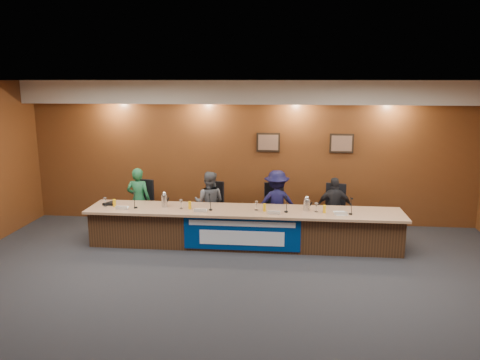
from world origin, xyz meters
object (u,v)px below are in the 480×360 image
object	(u,v)px
office_chair_d	(334,213)
carafe_right	(307,205)
panelist_c	(276,203)
office_chair_a	(141,208)
dais_body	(244,228)
panelist_a	(139,200)
office_chair_b	(210,210)
office_chair_c	(276,212)
banner	(242,234)
panelist_b	(209,203)
panelist_d	(334,208)
speakerphone	(110,204)
carafe_left	(164,201)

from	to	relation	value
office_chair_d	carafe_right	size ratio (longest dim) A/B	2.15
panelist_c	office_chair_a	xyz separation A→B (m)	(-2.95, 0.10, -0.22)
dais_body	panelist_a	size ratio (longest dim) A/B	4.32
office_chair_b	office_chair_d	size ratio (longest dim) A/B	1.00
office_chair_c	banner	bearing A→B (deg)	-134.41
banner	office_chair_b	xyz separation A→B (m)	(-0.79, 1.20, 0.10)
panelist_b	panelist_d	size ratio (longest dim) A/B	1.06
office_chair_d	panelist_d	bearing A→B (deg)	-76.36
office_chair_a	panelist_d	bearing A→B (deg)	11.37
panelist_a	office_chair_b	xyz separation A→B (m)	(1.53, 0.10, -0.21)
panelist_b	carafe_right	xyz separation A→B (m)	(2.01, -0.69, 0.19)
panelist_c	office_chair_a	world-z (taller)	panelist_c
panelist_a	speakerphone	distance (m)	0.76
speakerphone	carafe_right	bearing A→B (deg)	-0.50
speakerphone	panelist_b	bearing A→B (deg)	19.01
panelist_a	panelist_d	world-z (taller)	panelist_a
panelist_c	office_chair_d	xyz separation A→B (m)	(1.19, 0.10, -0.22)
dais_body	office_chair_c	distance (m)	1.01
carafe_right	office_chair_c	bearing A→B (deg)	126.89
dais_body	office_chair_b	bearing A→B (deg)	135.26
dais_body	office_chair_b	distance (m)	1.13
dais_body	banner	world-z (taller)	banner
panelist_b	dais_body	bearing A→B (deg)	143.56
panelist_a	panelist_b	distance (m)	1.53
banner	panelist_c	world-z (taller)	panelist_c
panelist_c	office_chair_d	distance (m)	1.21
panelist_d	office_chair_c	xyz separation A→B (m)	(-1.19, 0.10, -0.15)
banner	office_chair_b	size ratio (longest dim) A/B	4.58
panelist_c	banner	bearing A→B (deg)	52.60
office_chair_b	office_chair_c	size ratio (longest dim) A/B	1.00
panelist_b	office_chair_a	world-z (taller)	panelist_b
office_chair_d	speakerphone	xyz separation A→B (m)	(-4.51, -0.75, 0.30)
panelist_a	carafe_left	xyz separation A→B (m)	(0.75, -0.70, 0.18)
banner	panelist_a	bearing A→B (deg)	154.63
panelist_b	office_chair_d	bearing A→B (deg)	-173.38
office_chair_a	carafe_right	bearing A→B (deg)	0.18
carafe_left	dais_body	bearing A→B (deg)	0.53
office_chair_b	carafe_right	distance (m)	2.19
office_chair_b	office_chair_c	xyz separation A→B (m)	(1.42, 0.00, 0.00)
panelist_a	office_chair_a	distance (m)	0.24
speakerphone	panelist_d	bearing A→B (deg)	8.27
carafe_left	speakerphone	bearing A→B (deg)	177.62
panelist_c	office_chair_a	size ratio (longest dim) A/B	2.90
carafe_left	speakerphone	distance (m)	1.13
office_chair_d	office_chair_c	bearing A→B (deg)	-166.36
office_chair_d	panelist_b	bearing A→B (deg)	-164.17
panelist_a	panelist_d	size ratio (longest dim) A/B	1.10
office_chair_b	carafe_left	xyz separation A→B (m)	(-0.78, -0.80, 0.40)
office_chair_c	speakerphone	world-z (taller)	speakerphone
banner	carafe_right	distance (m)	1.37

